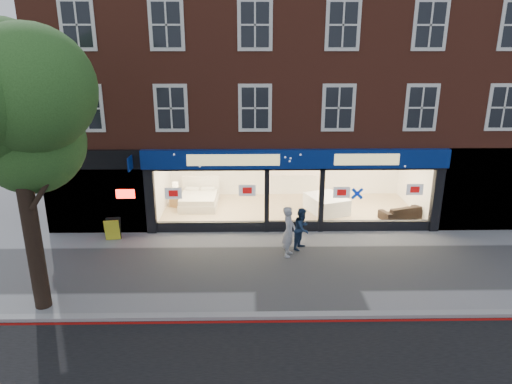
{
  "coord_description": "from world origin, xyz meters",
  "views": [
    {
      "loc": [
        -1.75,
        -13.46,
        6.96
      ],
      "look_at": [
        -1.47,
        2.5,
        1.79
      ],
      "focal_mm": 32.0,
      "sensor_mm": 36.0,
      "label": 1
    }
  ],
  "objects_px": {
    "pedestrian_grey": "(289,231)",
    "pedestrian_blue": "(302,229)",
    "a_board": "(113,229)",
    "sofa": "(402,212)",
    "display_bed": "(199,199)",
    "mattress_stack": "(326,204)"
  },
  "relations": [
    {
      "from": "display_bed",
      "to": "pedestrian_grey",
      "type": "relative_size",
      "value": 1.15
    },
    {
      "from": "sofa",
      "to": "pedestrian_grey",
      "type": "relative_size",
      "value": 1.05
    },
    {
      "from": "sofa",
      "to": "a_board",
      "type": "xyz_separation_m",
      "value": [
        -11.41,
        -1.79,
        0.05
      ]
    },
    {
      "from": "sofa",
      "to": "pedestrian_grey",
      "type": "height_order",
      "value": "pedestrian_grey"
    },
    {
      "from": "display_bed",
      "to": "sofa",
      "type": "xyz_separation_m",
      "value": [
        8.55,
        -1.64,
        -0.05
      ]
    },
    {
      "from": "display_bed",
      "to": "sofa",
      "type": "distance_m",
      "value": 8.7
    },
    {
      "from": "mattress_stack",
      "to": "a_board",
      "type": "relative_size",
      "value": 2.53
    },
    {
      "from": "a_board",
      "to": "pedestrian_blue",
      "type": "bearing_deg",
      "value": -14.55
    },
    {
      "from": "display_bed",
      "to": "mattress_stack",
      "type": "height_order",
      "value": "display_bed"
    },
    {
      "from": "sofa",
      "to": "a_board",
      "type": "relative_size",
      "value": 2.21
    },
    {
      "from": "a_board",
      "to": "mattress_stack",
      "type": "bearing_deg",
      "value": 9.93
    },
    {
      "from": "a_board",
      "to": "pedestrian_blue",
      "type": "relative_size",
      "value": 0.55
    },
    {
      "from": "mattress_stack",
      "to": "sofa",
      "type": "height_order",
      "value": "mattress_stack"
    },
    {
      "from": "pedestrian_blue",
      "to": "mattress_stack",
      "type": "bearing_deg",
      "value": 8.36
    },
    {
      "from": "pedestrian_grey",
      "to": "pedestrian_blue",
      "type": "bearing_deg",
      "value": -26.93
    },
    {
      "from": "pedestrian_blue",
      "to": "a_board",
      "type": "bearing_deg",
      "value": 113.81
    },
    {
      "from": "pedestrian_blue",
      "to": "display_bed",
      "type": "bearing_deg",
      "value": 74.51
    },
    {
      "from": "display_bed",
      "to": "pedestrian_blue",
      "type": "relative_size",
      "value": 1.34
    },
    {
      "from": "mattress_stack",
      "to": "sofa",
      "type": "bearing_deg",
      "value": -15.51
    },
    {
      "from": "pedestrian_grey",
      "to": "pedestrian_blue",
      "type": "height_order",
      "value": "pedestrian_grey"
    },
    {
      "from": "pedestrian_grey",
      "to": "pedestrian_blue",
      "type": "relative_size",
      "value": 1.17
    },
    {
      "from": "sofa",
      "to": "pedestrian_blue",
      "type": "bearing_deg",
      "value": 12.31
    }
  ]
}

